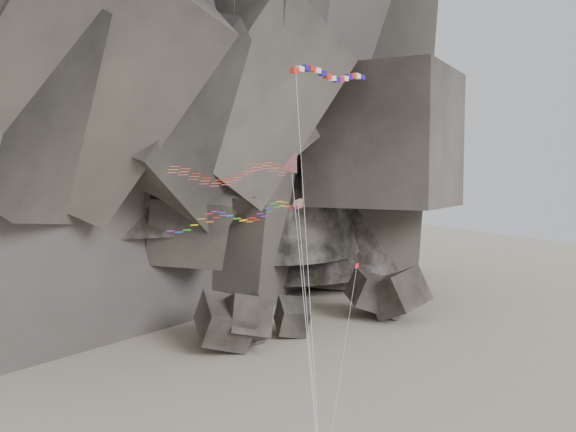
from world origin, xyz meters
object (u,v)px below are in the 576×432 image
delta_kite (228,172)px  pennant_kite (351,299)px  parafoil_kite (232,216)px  banner_kite (331,77)px

delta_kite → pennant_kite: bearing=-30.8°
delta_kite → parafoil_kite: bearing=-116.4°
parafoil_kite → pennant_kite: parafoil_kite is taller
delta_kite → pennant_kite: size_ratio=1.64×
parafoil_kite → banner_kite: bearing=-10.4°
banner_kite → parafoil_kite: (-11.47, -4.05, -10.87)m
banner_kite → pennant_kite: banner_kite is taller
banner_kite → pennant_kite: (-1.98, -5.76, -17.81)m
pennant_kite → parafoil_kite: bearing=144.9°
parafoil_kite → pennant_kite: (9.49, -1.71, -6.94)m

